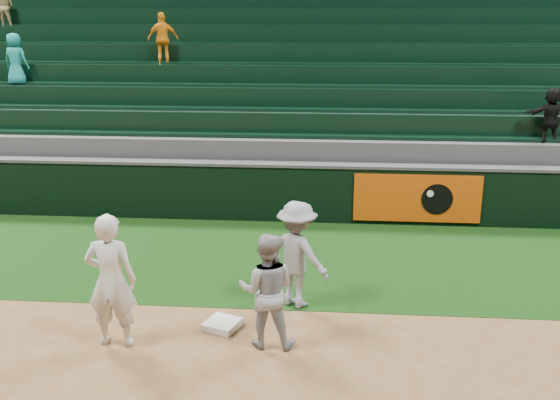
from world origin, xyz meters
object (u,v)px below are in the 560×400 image
at_px(base_coach, 297,254).
at_px(first_base, 222,324).
at_px(first_baseman, 111,281).
at_px(baserunner, 267,290).

bearing_deg(base_coach, first_base, 70.59).
bearing_deg(first_base, first_baseman, -157.46).
bearing_deg(base_coach, first_baseman, 62.11).
bearing_deg(base_coach, baserunner, 106.88).
height_order(first_baseman, baserunner, first_baseman).
distance_m(first_baseman, baserunner, 2.03).
height_order(first_base, first_baseman, first_baseman).
bearing_deg(baserunner, first_baseman, 6.23).
bearing_deg(baserunner, base_coach, -103.44).
relative_size(first_base, baserunner, 0.28).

